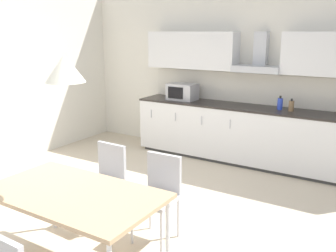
{
  "coord_description": "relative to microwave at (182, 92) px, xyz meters",
  "views": [
    {
      "loc": [
        2.43,
        -2.98,
        2.06
      ],
      "look_at": [
        0.22,
        0.61,
        1.0
      ],
      "focal_mm": 40.0,
      "sensor_mm": 36.0,
      "label": 1
    }
  ],
  "objects": [
    {
      "name": "kitchen_counter",
      "position": [
        1.27,
        0.0,
        -0.6
      ],
      "size": [
        3.92,
        0.65,
        0.92
      ],
      "color": "#333333",
      "rests_on": "ground_plane"
    },
    {
      "name": "upper_wall_cabinets",
      "position": [
        1.27,
        0.14,
        0.69
      ],
      "size": [
        3.9,
        0.4,
        0.61
      ],
      "color": "silver"
    },
    {
      "name": "dining_table",
      "position": [
        0.89,
        -3.47,
        -0.37
      ],
      "size": [
        1.56,
        0.88,
        0.73
      ],
      "color": "tan",
      "rests_on": "ground_plane"
    },
    {
      "name": "pendant_lamp",
      "position": [
        0.89,
        -3.47,
        0.72
      ],
      "size": [
        0.32,
        0.32,
        0.22
      ],
      "primitive_type": "cone",
      "color": "silver"
    },
    {
      "name": "chair_far_right",
      "position": [
        1.23,
        -2.65,
        -0.53
      ],
      "size": [
        0.41,
        0.41,
        0.87
      ],
      "color": "#B2B2B7",
      "rests_on": "ground_plane"
    },
    {
      "name": "chair_far_left",
      "position": [
        0.54,
        -2.65,
        -0.53
      ],
      "size": [
        0.42,
        0.42,
        0.87
      ],
      "color": "#B2B2B7",
      "rests_on": "ground_plane"
    },
    {
      "name": "backsplash_tile",
      "position": [
        1.27,
        0.3,
        0.1
      ],
      "size": [
        3.9,
        0.02,
        0.49
      ],
      "primitive_type": "cube",
      "color": "silver",
      "rests_on": "kitchen_counter"
    },
    {
      "name": "wall_back",
      "position": [
        0.71,
        0.36,
        0.38
      ],
      "size": [
        6.54,
        0.1,
        2.87
      ],
      "primitive_type": "cube",
      "color": "silver",
      "rests_on": "ground_plane"
    },
    {
      "name": "ground_plane",
      "position": [
        0.71,
        -2.6,
        -1.07
      ],
      "size": [
        8.18,
        8.72,
        0.02
      ],
      "primitive_type": "cube",
      "color": "beige"
    },
    {
      "name": "bottle_brown",
      "position": [
        1.85,
        0.0,
        -0.06
      ],
      "size": [
        0.08,
        0.08,
        0.19
      ],
      "color": "brown",
      "rests_on": "kitchen_counter"
    },
    {
      "name": "bottle_blue",
      "position": [
        1.67,
        0.03,
        -0.05
      ],
      "size": [
        0.08,
        0.08,
        0.21
      ],
      "color": "blue",
      "rests_on": "kitchen_counter"
    },
    {
      "name": "microwave",
      "position": [
        0.0,
        0.0,
        0.0
      ],
      "size": [
        0.48,
        0.35,
        0.28
      ],
      "color": "#ADADB2",
      "rests_on": "kitchen_counter"
    }
  ]
}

